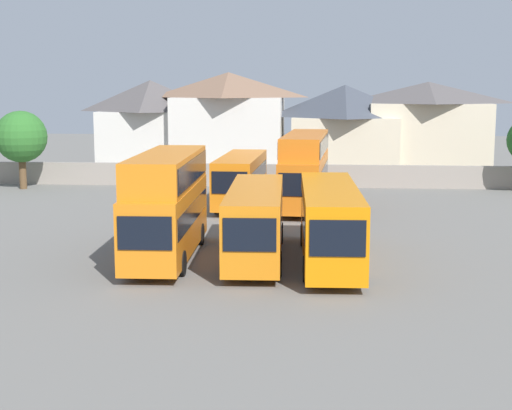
{
  "coord_description": "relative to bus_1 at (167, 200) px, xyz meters",
  "views": [
    {
      "loc": [
        3.14,
        -34.26,
        8.11
      ],
      "look_at": [
        0.0,
        3.0,
        2.09
      ],
      "focal_mm": 52.58,
      "sensor_mm": 36.0,
      "label": 1
    }
  ],
  "objects": [
    {
      "name": "bus_4",
      "position": [
        1.82,
        15.75,
        -0.85
      ],
      "size": [
        2.8,
        10.35,
        3.38
      ],
      "rotation": [
        0.0,
        0.0,
        -1.6
      ],
      "color": "orange",
      "rests_on": "ground"
    },
    {
      "name": "depot_boundary_wall",
      "position": [
        3.91,
        25.54,
        -1.89
      ],
      "size": [
        56.0,
        0.5,
        1.8
      ],
      "primitive_type": "cube",
      "color": "gray",
      "rests_on": "ground"
    },
    {
      "name": "house_terrace_centre",
      "position": [
        -1.31,
        35.05,
        1.91
      ],
      "size": [
        10.47,
        7.43,
        9.23
      ],
      "color": "silver",
      "rests_on": "ground"
    },
    {
      "name": "tree_left_of_lot",
      "position": [
        -16.09,
        22.54,
        1.29
      ],
      "size": [
        4.02,
        4.02,
        6.12
      ],
      "color": "brown",
      "rests_on": "ground"
    },
    {
      "name": "bus_5",
      "position": [
        6.13,
        15.48,
        -0.03
      ],
      "size": [
        3.18,
        11.44,
        4.89
      ],
      "rotation": [
        0.0,
        0.0,
        -1.63
      ],
      "color": "orange",
      "rests_on": "ground"
    },
    {
      "name": "ground",
      "position": [
        3.91,
        18.19,
        -2.79
      ],
      "size": [
        140.0,
        140.0,
        0.0
      ],
      "primitive_type": "plane",
      "color": "slate"
    },
    {
      "name": "house_terrace_right",
      "position": [
        9.32,
        34.23,
        1.35
      ],
      "size": [
        9.8,
        7.74,
        8.09
      ],
      "color": "beige",
      "rests_on": "ground"
    },
    {
      "name": "house_terrace_far_right",
      "position": [
        16.73,
        34.57,
        1.47
      ],
      "size": [
        11.06,
        6.91,
        8.36
      ],
      "color": "beige",
      "rests_on": "ground"
    },
    {
      "name": "bus_3",
      "position": [
        7.59,
        -0.2,
        -0.78
      ],
      "size": [
        2.9,
        11.6,
        3.51
      ],
      "rotation": [
        0.0,
        0.0,
        -1.53
      ],
      "color": "orange",
      "rests_on": "ground"
    },
    {
      "name": "bus_1",
      "position": [
        0.0,
        0.0,
        0.0
      ],
      "size": [
        2.83,
        10.34,
        4.95
      ],
      "rotation": [
        0.0,
        0.0,
        -1.54
      ],
      "color": "orange",
      "rests_on": "ground"
    },
    {
      "name": "bus_2",
      "position": [
        4.14,
        0.29,
        -0.86
      ],
      "size": [
        2.86,
        10.88,
        3.36
      ],
      "rotation": [
        0.0,
        0.0,
        -1.53
      ],
      "color": "orange",
      "rests_on": "ground"
    },
    {
      "name": "house_terrace_left",
      "position": [
        -8.76,
        35.66,
        1.57
      ],
      "size": [
        9.59,
        6.65,
        8.52
      ],
      "color": "silver",
      "rests_on": "ground"
    }
  ]
}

